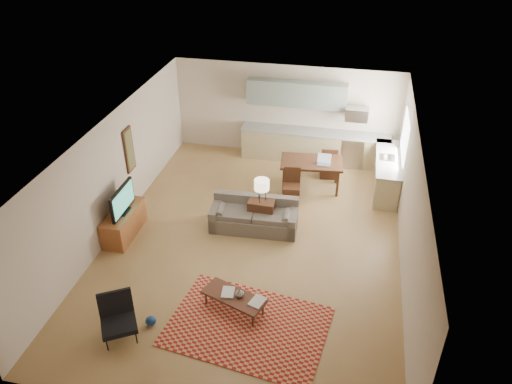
% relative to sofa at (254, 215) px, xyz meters
% --- Properties ---
extents(room, '(9.00, 9.00, 9.00)m').
position_rel_sofa_xyz_m(room, '(0.09, -0.52, 0.98)').
color(room, olive).
rests_on(room, ground).
extents(kitchen_counter_back, '(4.26, 0.64, 0.92)m').
position_rel_sofa_xyz_m(kitchen_counter_back, '(0.99, 3.66, 0.09)').
color(kitchen_counter_back, tan).
rests_on(kitchen_counter_back, ground).
extents(kitchen_counter_right, '(0.64, 2.26, 0.92)m').
position_rel_sofa_xyz_m(kitchen_counter_right, '(3.02, 2.48, 0.09)').
color(kitchen_counter_right, tan).
rests_on(kitchen_counter_right, ground).
extents(kitchen_range, '(0.62, 0.62, 0.90)m').
position_rel_sofa_xyz_m(kitchen_range, '(2.09, 3.66, 0.08)').
color(kitchen_range, '#A5A8AD').
rests_on(kitchen_range, ground).
extents(kitchen_microwave, '(0.62, 0.40, 0.35)m').
position_rel_sofa_xyz_m(kitchen_microwave, '(2.09, 3.68, 1.18)').
color(kitchen_microwave, '#A5A8AD').
rests_on(kitchen_microwave, room).
extents(upper_cabinets, '(2.80, 0.34, 0.70)m').
position_rel_sofa_xyz_m(upper_cabinets, '(0.39, 3.81, 1.58)').
color(upper_cabinets, gray).
rests_on(upper_cabinets, room).
extents(window_right, '(0.02, 1.40, 1.05)m').
position_rel_sofa_xyz_m(window_right, '(3.32, 2.48, 1.18)').
color(window_right, white).
rests_on(window_right, room).
extents(wall_art_left, '(0.06, 0.42, 1.10)m').
position_rel_sofa_xyz_m(wall_art_left, '(-3.12, 0.38, 1.18)').
color(wall_art_left, olive).
rests_on(wall_art_left, room).
extents(triptych, '(1.70, 0.04, 0.50)m').
position_rel_sofa_xyz_m(triptych, '(-0.01, 3.95, 1.38)').
color(triptych, beige).
rests_on(triptych, room).
extents(rug, '(3.10, 2.35, 0.02)m').
position_rel_sofa_xyz_m(rug, '(0.53, -3.04, -0.35)').
color(rug, maroon).
rests_on(rug, floor).
extents(sofa, '(2.15, 1.02, 0.73)m').
position_rel_sofa_xyz_m(sofa, '(0.00, 0.00, 0.00)').
color(sofa, '#5C5349').
rests_on(sofa, floor).
extents(coffee_table, '(1.32, 0.89, 0.37)m').
position_rel_sofa_xyz_m(coffee_table, '(0.19, -2.68, -0.18)').
color(coffee_table, '#442214').
rests_on(coffee_table, floor).
extents(book_a, '(0.30, 0.36, 0.03)m').
position_rel_sofa_xyz_m(book_a, '(-0.05, -2.64, 0.01)').
color(book_a, maroon).
rests_on(book_a, coffee_table).
extents(book_b, '(0.44, 0.48, 0.02)m').
position_rel_sofa_xyz_m(book_b, '(0.54, -2.71, 0.01)').
color(book_b, navy).
rests_on(book_b, coffee_table).
extents(vase, '(0.19, 0.19, 0.17)m').
position_rel_sofa_xyz_m(vase, '(0.30, -2.67, 0.08)').
color(vase, black).
rests_on(vase, coffee_table).
extents(armchair, '(0.97, 0.97, 0.81)m').
position_rel_sofa_xyz_m(armchair, '(-1.64, -3.74, 0.04)').
color(armchair, black).
rests_on(armchair, floor).
extents(tv_credenza, '(0.53, 1.37, 0.63)m').
position_rel_sofa_xyz_m(tv_credenza, '(-2.87, -0.86, -0.05)').
color(tv_credenza, brown).
rests_on(tv_credenza, floor).
extents(tv, '(0.11, 1.05, 0.63)m').
position_rel_sofa_xyz_m(tv, '(-2.82, -0.86, 0.58)').
color(tv, black).
rests_on(tv, tv_credenza).
extents(console_table, '(0.62, 0.42, 0.71)m').
position_rel_sofa_xyz_m(console_table, '(0.15, 0.13, -0.01)').
color(console_table, '#381E11').
rests_on(console_table, floor).
extents(table_lamp, '(0.36, 0.36, 0.57)m').
position_rel_sofa_xyz_m(table_lamp, '(0.15, 0.13, 0.63)').
color(table_lamp, beige).
rests_on(table_lamp, console_table).
extents(dining_table, '(1.68, 1.08, 0.81)m').
position_rel_sofa_xyz_m(dining_table, '(1.08, 2.09, 0.04)').
color(dining_table, '#381E11').
rests_on(dining_table, floor).
extents(dining_chair_near, '(0.48, 0.49, 0.89)m').
position_rel_sofa_xyz_m(dining_chair_near, '(0.68, 1.35, 0.08)').
color(dining_chair_near, '#381E11').
rests_on(dining_chair_near, floor).
extents(dining_chair_far, '(0.49, 0.51, 0.92)m').
position_rel_sofa_xyz_m(dining_chair_far, '(1.48, 2.83, 0.10)').
color(dining_chair_far, '#381E11').
rests_on(dining_chair_far, floor).
extents(laptop, '(0.34, 0.26, 0.26)m').
position_rel_sofa_xyz_m(laptop, '(1.40, 1.98, 0.57)').
color(laptop, '#A5A8AD').
rests_on(laptop, dining_table).
extents(soap_bottle, '(0.09, 0.10, 0.19)m').
position_rel_sofa_xyz_m(soap_bottle, '(2.92, 2.37, 0.65)').
color(soap_bottle, beige).
rests_on(soap_bottle, kitchen_counter_right).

